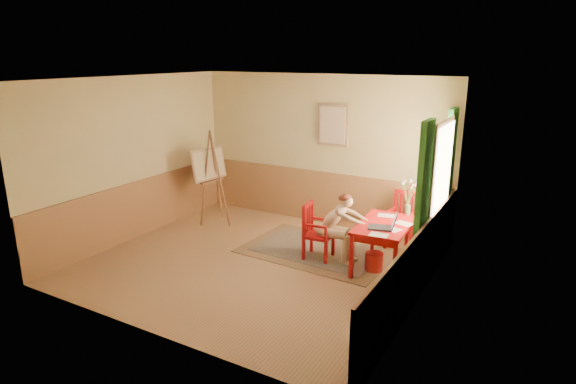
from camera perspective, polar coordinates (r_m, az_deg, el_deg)
The scene contains 14 objects.
room at distance 7.15m, azimuth -3.92°, elevation 1.91°, with size 5.04×4.54×2.84m.
wainscot at distance 8.05m, azimuth -0.69°, elevation -3.10°, with size 5.00×4.50×1.00m.
window at distance 7.25m, azimuth 17.33°, elevation 0.96°, with size 0.12×2.01×2.20m.
wall_portrait at distance 8.83m, azimuth 5.33°, elevation 7.90°, with size 0.60×0.05×0.76m.
rug at distance 8.05m, azimuth 3.57°, elevation -6.89°, with size 2.47×1.71×0.02m.
table at distance 7.32m, azimuth 11.30°, elevation -4.33°, with size 0.80×1.24×0.72m.
chair_left at distance 7.61m, azimuth 3.33°, elevation -4.67°, with size 0.45×0.44×0.90m.
chair_back at distance 8.26m, azimuth 13.36°, elevation -3.25°, with size 0.44×0.46×0.95m.
figure at distance 7.46m, azimuth 5.80°, elevation -3.82°, with size 0.84×0.39×1.12m.
laptop at distance 7.07m, azimuth 11.40°, elevation -3.88°, with size 0.46×0.34×0.25m.
papers at distance 7.22m, azimuth 12.01°, elevation -3.88°, with size 0.64×1.08×0.00m.
vase at distance 7.72m, azimuth 14.10°, elevation -0.74°, with size 0.23×0.28×0.56m.
wastebasket at distance 7.40m, azimuth 10.14°, elevation -8.13°, with size 0.27×0.27×0.29m, color #B42523.
easel at distance 9.22m, azimuth -9.21°, elevation 2.79°, with size 0.64×0.80×1.79m.
Camera 1 is at (3.83, -5.78, 3.14)m, focal length 30.04 mm.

